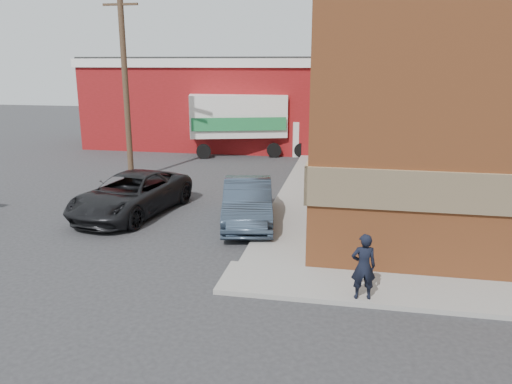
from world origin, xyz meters
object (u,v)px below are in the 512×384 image
at_px(sedan, 248,202).
at_px(suv_a, 131,194).
at_px(man, 363,266).
at_px(utility_pole, 125,75).
at_px(box_truck, 250,120).
at_px(warehouse, 222,101).

xyz_separation_m(sedan, suv_a, (-4.30, 0.27, -0.01)).
bearing_deg(man, sedan, -64.12).
height_order(utility_pole, suv_a, utility_pole).
relative_size(suv_a, box_truck, 0.72).
height_order(sedan, suv_a, sedan).
height_order(suv_a, box_truck, box_truck).
bearing_deg(warehouse, man, -67.48).
height_order(man, suv_a, man).
bearing_deg(sedan, warehouse, 96.12).
distance_m(man, box_truck, 18.85).
xyz_separation_m(utility_pole, box_truck, (4.16, 7.19, -2.72)).
xyz_separation_m(utility_pole, suv_a, (2.40, -5.15, -4.01)).
bearing_deg(warehouse, suv_a, -86.83).
bearing_deg(suv_a, sedan, 5.79).
height_order(utility_pole, box_truck, utility_pole).
bearing_deg(warehouse, utility_pole, -97.77).
bearing_deg(utility_pole, box_truck, 59.96).
relative_size(utility_pole, sedan, 1.98).
bearing_deg(utility_pole, warehouse, 82.23).
xyz_separation_m(sedan, box_truck, (-2.54, 12.61, 1.28)).
relative_size(warehouse, utility_pole, 1.81).
relative_size(warehouse, suv_a, 3.07).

